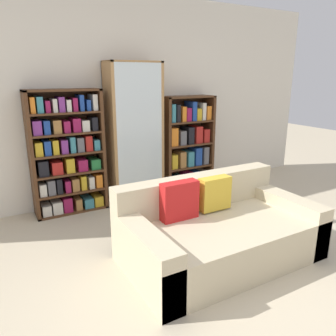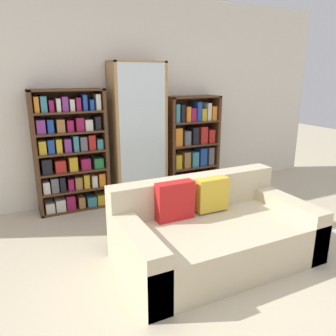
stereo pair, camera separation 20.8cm
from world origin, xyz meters
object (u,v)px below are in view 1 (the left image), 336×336
bookshelf_left (67,154)px  wine_bottle (212,204)px  bookshelf_right (187,146)px  couch (217,232)px  display_cabinet (134,133)px

bookshelf_left → wine_bottle: size_ratio=4.27×
bookshelf_right → wine_bottle: (-0.27, -1.02, -0.52)m
couch → display_cabinet: size_ratio=0.97×
display_cabinet → wine_bottle: display_cabinet is taller
wine_bottle → couch: bearing=-124.0°
display_cabinet → wine_bottle: bearing=-59.8°
couch → bookshelf_left: 2.09m
bookshelf_left → display_cabinet: (0.90, -0.02, 0.19)m
wine_bottle → bookshelf_left: bearing=145.5°
bookshelf_right → couch: bearing=-113.9°
bookshelf_right → display_cabinet: bearing=-178.9°
display_cabinet → bookshelf_right: display_cabinet is taller
display_cabinet → bookshelf_right: 0.89m
bookshelf_left → wine_bottle: bearing=-34.5°
couch → bookshelf_left: bearing=117.7°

